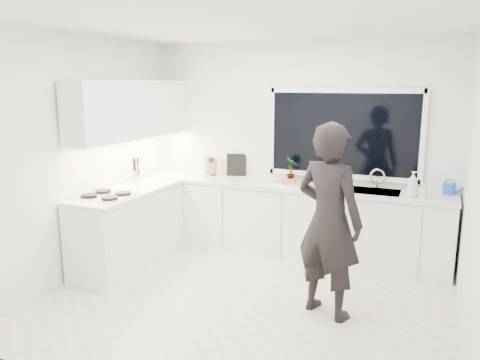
% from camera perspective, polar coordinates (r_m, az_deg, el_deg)
% --- Properties ---
extents(floor, '(4.00, 3.50, 0.02)m').
position_cam_1_polar(floor, '(4.94, 0.62, -14.39)').
color(floor, beige).
rests_on(floor, ground).
extents(wall_back, '(4.00, 0.02, 2.70)m').
position_cam_1_polar(wall_back, '(6.16, 6.94, 4.02)').
color(wall_back, white).
rests_on(wall_back, ground).
extents(wall_left, '(0.02, 3.50, 2.70)m').
position_cam_1_polar(wall_left, '(5.59, -18.78, 2.70)').
color(wall_left, white).
rests_on(wall_left, ground).
extents(wall_right, '(0.02, 3.50, 2.70)m').
position_cam_1_polar(wall_right, '(4.20, 26.94, -0.78)').
color(wall_right, white).
rests_on(wall_right, ground).
extents(ceiling, '(4.00, 3.50, 0.02)m').
position_cam_1_polar(ceiling, '(4.47, 0.70, 18.71)').
color(ceiling, white).
rests_on(ceiling, wall_back).
extents(window, '(1.80, 0.02, 1.00)m').
position_cam_1_polar(window, '(5.96, 12.46, 5.52)').
color(window, black).
rests_on(window, wall_back).
extents(base_cabinets_back, '(3.92, 0.58, 0.88)m').
position_cam_1_polar(base_cabinets_back, '(6.06, 5.90, -4.90)').
color(base_cabinets_back, white).
rests_on(base_cabinets_back, floor).
extents(base_cabinets_left, '(0.58, 1.60, 0.88)m').
position_cam_1_polar(base_cabinets_left, '(5.84, -13.40, -5.79)').
color(base_cabinets_left, white).
rests_on(base_cabinets_left, floor).
extents(countertop_back, '(3.94, 0.62, 0.04)m').
position_cam_1_polar(countertop_back, '(5.93, 5.97, -0.66)').
color(countertop_back, silver).
rests_on(countertop_back, base_cabinets_back).
extents(countertop_left, '(0.62, 1.60, 0.04)m').
position_cam_1_polar(countertop_left, '(5.72, -13.61, -1.39)').
color(countertop_left, silver).
rests_on(countertop_left, base_cabinets_left).
extents(upper_cabinets, '(0.34, 2.10, 0.70)m').
position_cam_1_polar(upper_cabinets, '(5.94, -12.97, 8.38)').
color(upper_cabinets, white).
rests_on(upper_cabinets, wall_left).
extents(sink, '(0.58, 0.42, 0.14)m').
position_cam_1_polar(sink, '(5.74, 16.06, -1.79)').
color(sink, silver).
rests_on(sink, countertop_back).
extents(faucet, '(0.03, 0.03, 0.22)m').
position_cam_1_polar(faucet, '(5.90, 16.39, 0.14)').
color(faucet, silver).
rests_on(faucet, countertop_back).
extents(stovetop, '(0.56, 0.48, 0.03)m').
position_cam_1_polar(stovetop, '(5.46, -15.98, -1.77)').
color(stovetop, black).
rests_on(stovetop, countertop_left).
extents(person, '(0.78, 0.65, 1.84)m').
position_cam_1_polar(person, '(4.41, 10.78, -4.94)').
color(person, black).
rests_on(person, floor).
extents(pizza_tray, '(0.58, 0.51, 0.03)m').
position_cam_1_polar(pizza_tray, '(5.89, 6.55, -0.42)').
color(pizza_tray, silver).
rests_on(pizza_tray, countertop_back).
extents(pizza, '(0.53, 0.46, 0.01)m').
position_cam_1_polar(pizza, '(5.89, 6.55, -0.26)').
color(pizza, red).
rests_on(pizza, pizza_tray).
extents(watering_can, '(0.15, 0.15, 0.13)m').
position_cam_1_polar(watering_can, '(5.84, 24.12, -0.99)').
color(watering_can, blue).
rests_on(watering_can, countertop_back).
extents(paper_towel_roll, '(0.13, 0.13, 0.26)m').
position_cam_1_polar(paper_towel_roll, '(6.46, -4.20, 1.75)').
color(paper_towel_roll, silver).
rests_on(paper_towel_roll, countertop_back).
extents(knife_block, '(0.15, 0.13, 0.22)m').
position_cam_1_polar(knife_block, '(6.47, -3.50, 1.59)').
color(knife_block, olive).
rests_on(knife_block, countertop_back).
extents(utensil_crock, '(0.17, 0.17, 0.16)m').
position_cam_1_polar(utensil_crock, '(6.16, -12.52, 0.53)').
color(utensil_crock, silver).
rests_on(utensil_crock, countertop_left).
extents(picture_frame_large, '(0.21, 0.09, 0.28)m').
position_cam_1_polar(picture_frame_large, '(6.41, -0.23, 1.78)').
color(picture_frame_large, black).
rests_on(picture_frame_large, countertop_back).
extents(picture_frame_small, '(0.24, 0.10, 0.30)m').
position_cam_1_polar(picture_frame_small, '(6.42, -0.51, 1.89)').
color(picture_frame_small, black).
rests_on(picture_frame_small, countertop_back).
extents(herb_plants, '(0.81, 0.30, 0.32)m').
position_cam_1_polar(herb_plants, '(5.98, 9.60, 0.88)').
color(herb_plants, '#26662D').
rests_on(herb_plants, countertop_back).
extents(soap_bottles, '(0.24, 0.14, 0.30)m').
position_cam_1_polar(soap_bottles, '(5.52, 20.59, -0.66)').
color(soap_bottles, '#D8BF66').
rests_on(soap_bottles, countertop_back).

